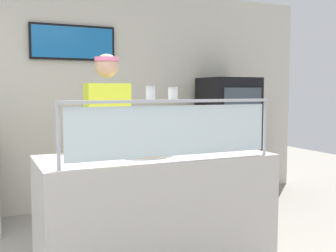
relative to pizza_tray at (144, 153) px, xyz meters
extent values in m
plane|color=gray|center=(0.09, 0.61, -0.97)|extent=(12.00, 12.00, 0.00)
cube|color=beige|center=(0.09, 2.10, 0.38)|extent=(6.14, 0.08, 2.70)
cube|color=black|center=(-0.10, 2.03, 1.03)|extent=(0.99, 0.04, 0.41)
cube|color=#1966B2|center=(-0.10, 2.01, 1.03)|extent=(0.94, 0.01, 0.36)
cube|color=#BCB7B2|center=(0.09, -0.01, -0.49)|extent=(1.74, 0.75, 0.95)
cylinder|color=#B2B5BC|center=(-0.68, -0.33, 0.20)|extent=(0.02, 0.02, 0.43)
cylinder|color=#B2B5BC|center=(0.86, -0.33, 0.20)|extent=(0.02, 0.02, 0.43)
cube|color=silver|center=(0.09, -0.33, 0.20)|extent=(1.48, 0.01, 0.35)
cube|color=#B2B5BC|center=(0.09, -0.33, 0.40)|extent=(1.54, 0.06, 0.02)
cylinder|color=#9EA0A8|center=(0.00, 0.00, -0.01)|extent=(0.45, 0.45, 0.01)
cylinder|color=tan|center=(0.00, 0.00, 0.00)|extent=(0.42, 0.42, 0.02)
cylinder|color=#D65B2D|center=(0.00, 0.00, 0.02)|extent=(0.37, 0.37, 0.01)
cube|color=#ADAFB7|center=(0.04, -0.02, 0.02)|extent=(0.08, 0.28, 0.01)
cylinder|color=white|center=(-0.07, -0.33, 0.45)|extent=(0.06, 0.06, 0.08)
cylinder|color=white|center=(-0.07, -0.33, 0.44)|extent=(0.05, 0.05, 0.05)
cylinder|color=silver|center=(-0.07, -0.33, 0.49)|extent=(0.06, 0.06, 0.02)
cylinder|color=white|center=(0.09, -0.33, 0.44)|extent=(0.07, 0.07, 0.07)
cylinder|color=red|center=(0.09, -0.33, 0.43)|extent=(0.06, 0.06, 0.04)
cylinder|color=silver|center=(0.09, -0.33, 0.49)|extent=(0.06, 0.06, 0.02)
cylinder|color=#23232D|center=(-0.19, 0.68, -0.49)|extent=(0.13, 0.13, 0.95)
cylinder|color=#23232D|center=(0.03, 0.68, -0.49)|extent=(0.13, 0.13, 0.95)
cube|color=#D8EA33|center=(-0.08, 0.68, 0.26)|extent=(0.38, 0.21, 0.55)
sphere|color=tan|center=(-0.08, 0.68, 0.69)|extent=(0.21, 0.21, 0.21)
cylinder|color=pink|center=(-0.08, 0.68, 0.75)|extent=(0.21, 0.21, 0.04)
cylinder|color=tan|center=(0.10, 0.46, 0.16)|extent=(0.08, 0.34, 0.08)
cube|color=black|center=(1.82, 1.66, -0.17)|extent=(0.64, 0.63, 1.60)
cube|color=#38424C|center=(1.82, 1.33, -0.13)|extent=(0.54, 0.02, 1.28)
cylinder|color=green|center=(1.66, 1.44, -0.09)|extent=(0.06, 0.06, 0.20)
cylinder|color=blue|center=(1.82, 1.44, -0.09)|extent=(0.06, 0.06, 0.20)
cylinder|color=green|center=(1.97, 1.44, -0.09)|extent=(0.06, 0.06, 0.20)
camera|label=1|loc=(-1.09, -2.83, 0.47)|focal=43.42mm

